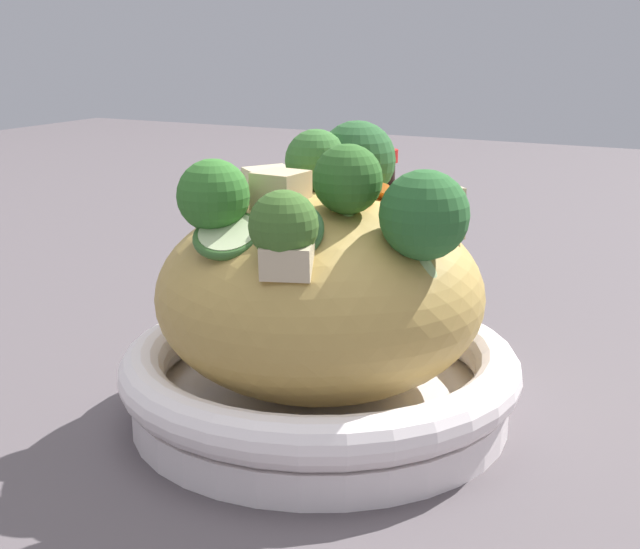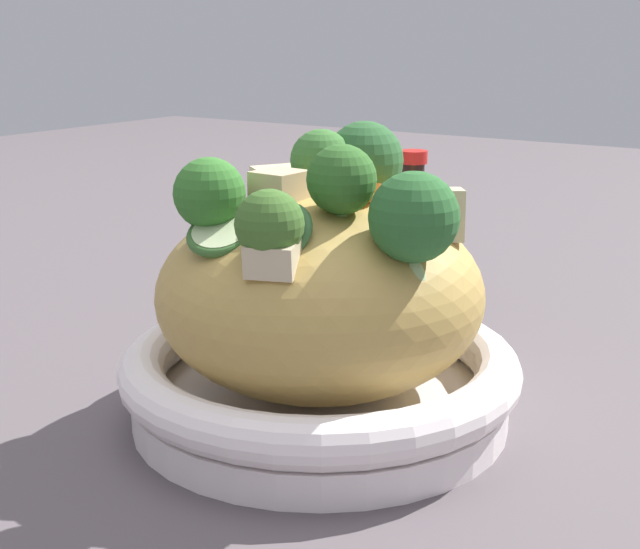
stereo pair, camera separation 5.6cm
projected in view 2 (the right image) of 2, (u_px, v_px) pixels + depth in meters
The scene contains 8 objects.
ground_plane at pixel (320, 416), 0.59m from camera, with size 3.00×3.00×0.00m, color #544B4F.
serving_bowl at pixel (320, 379), 0.58m from camera, with size 0.26×0.26×0.05m.
noodle_heap at pixel (320, 293), 0.56m from camera, with size 0.21×0.21×0.13m.
broccoli_florets at pixel (334, 188), 0.53m from camera, with size 0.19×0.18×0.08m.
carrot_coins at pixel (341, 198), 0.56m from camera, with size 0.06×0.12×0.03m.
zucchini_slices at pixel (271, 219), 0.54m from camera, with size 0.19×0.13×0.03m.
chicken_chunks at pixel (338, 207), 0.55m from camera, with size 0.15×0.16×0.05m.
soy_sauce_bottle at pixel (411, 242), 0.80m from camera, with size 0.04×0.04×0.14m.
Camera 2 is at (0.45, 0.30, 0.25)m, focal length 49.77 mm.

